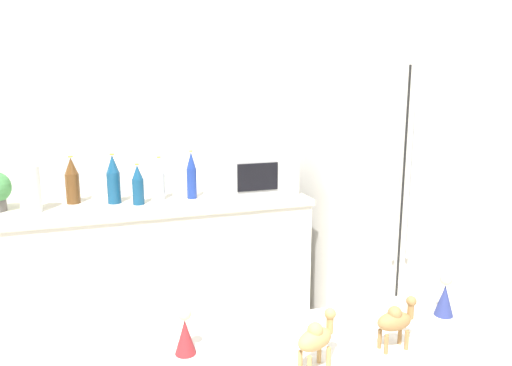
% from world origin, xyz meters
% --- Properties ---
extents(wall_back, '(8.00, 0.06, 2.55)m').
position_xyz_m(wall_back, '(0.00, 2.73, 1.27)').
color(wall_back, white).
rests_on(wall_back, ground_plane).
extents(back_counter, '(1.98, 0.63, 0.88)m').
position_xyz_m(back_counter, '(-0.51, 2.40, 0.44)').
color(back_counter, white).
rests_on(back_counter, ground_plane).
extents(refrigerator, '(0.91, 0.74, 1.74)m').
position_xyz_m(refrigerator, '(1.03, 2.32, 0.87)').
color(refrigerator, silver).
rests_on(refrigerator, ground_plane).
extents(paper_towel_roll, '(0.12, 0.12, 0.27)m').
position_xyz_m(paper_towel_roll, '(-1.17, 2.34, 1.01)').
color(paper_towel_roll, white).
rests_on(paper_towel_roll, back_counter).
extents(microwave, '(0.48, 0.37, 0.28)m').
position_xyz_m(microwave, '(0.19, 2.42, 1.02)').
color(microwave, '#B2B5BA').
rests_on(microwave, back_counter).
extents(back_bottle_0, '(0.08, 0.08, 0.30)m').
position_xyz_m(back_bottle_0, '(-0.71, 2.41, 1.03)').
color(back_bottle_0, navy).
rests_on(back_bottle_0, back_counter).
extents(back_bottle_1, '(0.08, 0.08, 0.29)m').
position_xyz_m(back_bottle_1, '(-0.95, 2.49, 1.02)').
color(back_bottle_1, brown).
rests_on(back_bottle_1, back_counter).
extents(back_bottle_2, '(0.07, 0.07, 0.27)m').
position_xyz_m(back_bottle_2, '(-0.44, 2.41, 1.01)').
color(back_bottle_2, '#B2B7BC').
rests_on(back_bottle_2, back_counter).
extents(back_bottle_3, '(0.07, 0.07, 0.25)m').
position_xyz_m(back_bottle_3, '(-0.58, 2.33, 1.00)').
color(back_bottle_3, navy).
rests_on(back_bottle_3, back_counter).
extents(back_bottle_4, '(0.06, 0.06, 0.30)m').
position_xyz_m(back_bottle_4, '(-0.24, 2.38, 1.03)').
color(back_bottle_4, navy).
rests_on(back_bottle_4, back_counter).
extents(camel_figurine, '(0.11, 0.05, 0.14)m').
position_xyz_m(camel_figurine, '(-0.10, 0.37, 1.00)').
color(camel_figurine, olive).
rests_on(camel_figurine, bar_counter).
extents(camel_figurine_second, '(0.12, 0.09, 0.15)m').
position_xyz_m(camel_figurine_second, '(-0.34, 0.35, 1.01)').
color(camel_figurine_second, tan).
rests_on(camel_figurine_second, bar_counter).
extents(wise_man_figurine_crimson, '(0.06, 0.06, 0.13)m').
position_xyz_m(wise_man_figurine_crimson, '(0.15, 0.49, 0.98)').
color(wise_man_figurine_crimson, navy).
rests_on(wise_man_figurine_crimson, bar_counter).
extents(wise_man_figurine_purple, '(0.06, 0.06, 0.13)m').
position_xyz_m(wise_man_figurine_purple, '(-0.63, 0.52, 0.98)').
color(wise_man_figurine_purple, maroon).
rests_on(wise_man_figurine_purple, bar_counter).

